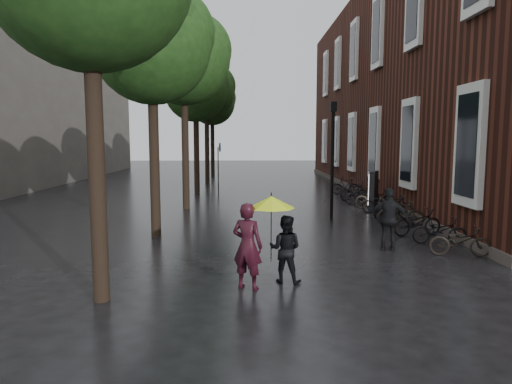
{
  "coord_description": "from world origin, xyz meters",
  "views": [
    {
      "loc": [
        -1.12,
        -7.79,
        3.19
      ],
      "look_at": [
        -0.83,
        6.36,
        1.54
      ],
      "focal_mm": 32.0,
      "sensor_mm": 36.0,
      "label": 1
    }
  ],
  "objects_px": {
    "pedestrian_walking": "(389,219)",
    "lamp_post": "(333,149)",
    "person_burgundy": "(247,246)",
    "ad_lightbox": "(373,190)",
    "parked_bicycles": "(382,204)",
    "person_black": "(285,249)"
  },
  "relations": [
    {
      "from": "person_black",
      "to": "lamp_post",
      "type": "bearing_deg",
      "value": -90.94
    },
    {
      "from": "person_black",
      "to": "lamp_post",
      "type": "height_order",
      "value": "lamp_post"
    },
    {
      "from": "person_burgundy",
      "to": "ad_lightbox",
      "type": "relative_size",
      "value": 1.07
    },
    {
      "from": "person_burgundy",
      "to": "pedestrian_walking",
      "type": "xyz_separation_m",
      "value": [
        4.07,
        3.3,
        -0.03
      ]
    },
    {
      "from": "pedestrian_walking",
      "to": "ad_lightbox",
      "type": "relative_size",
      "value": 1.04
    },
    {
      "from": "parked_bicycles",
      "to": "lamp_post",
      "type": "xyz_separation_m",
      "value": [
        -2.38,
        -1.19,
        2.34
      ]
    },
    {
      "from": "person_black",
      "to": "ad_lightbox",
      "type": "xyz_separation_m",
      "value": [
        4.88,
        10.48,
        0.12
      ]
    },
    {
      "from": "pedestrian_walking",
      "to": "ad_lightbox",
      "type": "bearing_deg",
      "value": -85.6
    },
    {
      "from": "pedestrian_walking",
      "to": "parked_bicycles",
      "type": "relative_size",
      "value": 0.12
    },
    {
      "from": "ad_lightbox",
      "to": "pedestrian_walking",
      "type": "bearing_deg",
      "value": -77.72
    },
    {
      "from": "pedestrian_walking",
      "to": "lamp_post",
      "type": "height_order",
      "value": "lamp_post"
    },
    {
      "from": "person_burgundy",
      "to": "pedestrian_walking",
      "type": "distance_m",
      "value": 5.24
    },
    {
      "from": "pedestrian_walking",
      "to": "parked_bicycles",
      "type": "bearing_deg",
      "value": -88.25
    },
    {
      "from": "person_burgundy",
      "to": "parked_bicycles",
      "type": "height_order",
      "value": "person_burgundy"
    },
    {
      "from": "person_black",
      "to": "parked_bicycles",
      "type": "distance_m",
      "value": 10.37
    },
    {
      "from": "pedestrian_walking",
      "to": "ad_lightbox",
      "type": "xyz_separation_m",
      "value": [
        1.65,
        7.59,
        -0.03
      ]
    },
    {
      "from": "ad_lightbox",
      "to": "person_black",
      "type": "bearing_deg",
      "value": -90.42
    },
    {
      "from": "person_black",
      "to": "parked_bicycles",
      "type": "xyz_separation_m",
      "value": [
        4.89,
        9.14,
        -0.3
      ]
    },
    {
      "from": "person_burgundy",
      "to": "person_black",
      "type": "xyz_separation_m",
      "value": [
        0.84,
        0.41,
        -0.17
      ]
    },
    {
      "from": "person_burgundy",
      "to": "lamp_post",
      "type": "relative_size",
      "value": 0.4
    },
    {
      "from": "pedestrian_walking",
      "to": "lamp_post",
      "type": "relative_size",
      "value": 0.39
    },
    {
      "from": "person_black",
      "to": "lamp_post",
      "type": "relative_size",
      "value": 0.33
    }
  ]
}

